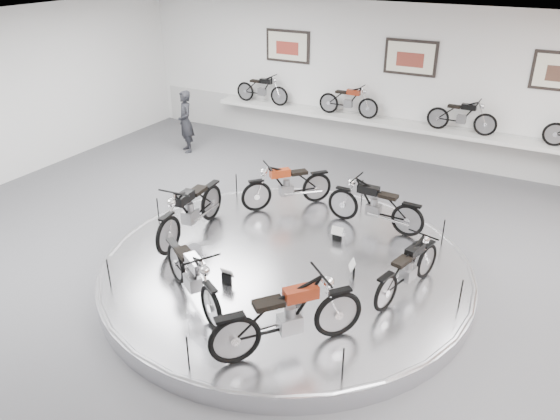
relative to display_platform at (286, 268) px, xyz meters
The scene contains 19 objects.
floor 0.34m from the display_platform, 90.00° to the right, with size 16.00×16.00×0.00m, color #4C4C4E.
ceiling 3.86m from the display_platform, 90.00° to the right, with size 16.00×16.00×0.00m, color white.
wall_back 6.95m from the display_platform, 90.00° to the left, with size 16.00×16.00×0.00m, color white.
dado_band 6.69m from the display_platform, 90.00° to the left, with size 15.68×0.04×1.10m, color #BCBCBA.
display_platform is the anchor object (origin of this frame).
platform_rim 0.12m from the display_platform, ahead, with size 6.40×6.40×0.10m, color #B2B2BA.
shelf 6.46m from the display_platform, 90.00° to the left, with size 11.00×0.55×0.10m, color silver.
poster_left 7.94m from the display_platform, 117.72° to the left, with size 1.35×0.06×0.88m, color #EDEBCD.
poster_center 7.13m from the display_platform, 90.00° to the left, with size 1.35×0.06×0.88m, color #EDEBCD.
shelf_bike_a 7.76m from the display_platform, 123.27° to the left, with size 1.22×0.42×0.73m, color black, non-canonical shape.
shelf_bike_b 6.69m from the display_platform, 103.19° to the left, with size 1.22×0.42×0.73m, color maroon, non-canonical shape.
shelf_bike_c 6.69m from the display_platform, 76.81° to the left, with size 1.22×0.42×0.73m, color black, non-canonical shape.
bike_a 2.20m from the display_platform, ahead, with size 1.55×0.55×0.91m, color black, non-canonical shape.
bike_b 2.23m from the display_platform, 64.94° to the left, with size 1.67×0.59×0.98m, color black, non-canonical shape.
bike_c 2.31m from the display_platform, 117.36° to the left, with size 1.69×0.60×0.99m, color #AC3614, non-canonical shape.
bike_d 2.12m from the display_platform, behind, with size 1.87×0.66×1.10m, color black, non-canonical shape.
bike_e 1.99m from the display_platform, 111.06° to the right, with size 1.74×0.61×1.02m, color silver, non-canonical shape.
bike_f 2.38m from the display_platform, 61.21° to the right, with size 1.89×0.67×1.11m, color maroon, non-canonical shape.
visitor 7.01m from the display_platform, 141.44° to the left, with size 0.62×0.41×1.71m, color black.
Camera 1 is at (3.81, -6.91, 5.31)m, focal length 35.00 mm.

